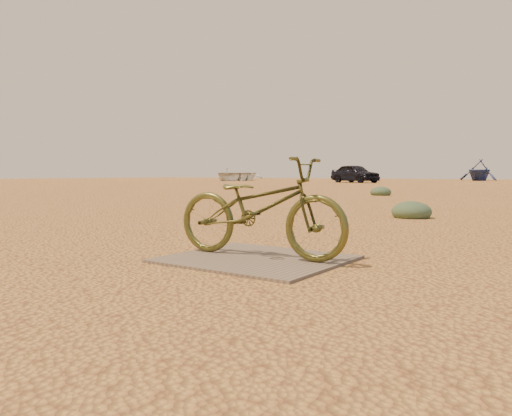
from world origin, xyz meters
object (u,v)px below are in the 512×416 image
Objects in this scene: plywood_board at (256,259)px; bicycle at (259,207)px; car at (355,173)px; boat_near_left at (234,174)px; boat_far_left at (479,170)px.

plywood_board is 0.42m from bicycle.
car reaches higher than boat_near_left.
plywood_board is 34.19m from car.
bicycle is 34.13m from car.
plywood_board is 0.89× the size of bicycle.
boat_near_left is at bearing -136.12° from boat_far_left.
bicycle is 47.37m from boat_far_left.
bicycle is at bearing 98.52° from plywood_board.
boat_near_left is at bearing 127.78° from plywood_board.
car reaches higher than bicycle.
car is (-13.09, 31.52, 0.26)m from bicycle.
car reaches higher than plywood_board.
car is 0.69× the size of boat_near_left.
car is 16.31m from boat_far_left.
boat_near_left is (-26.44, 34.06, 0.18)m from bicycle.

